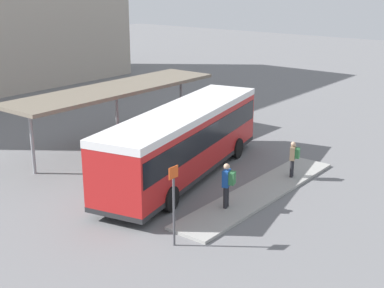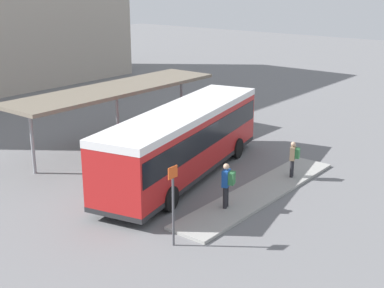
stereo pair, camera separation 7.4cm
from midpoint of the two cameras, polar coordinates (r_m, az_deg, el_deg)
name	(u,v)px [view 1 (the left image)]	position (r m, az deg, el deg)	size (l,w,h in m)	color
ground_plane	(184,177)	(24.13, -0.93, -3.50)	(120.00, 120.00, 0.00)	slate
curb_island	(260,192)	(22.40, 7.13, -5.15)	(9.89, 1.80, 0.12)	#9E9E99
city_bus	(184,138)	(23.55, -0.94, 0.66)	(11.66, 4.88, 3.11)	red
pedestrian_waiting	(294,157)	(23.90, 10.69, -1.34)	(0.46, 0.50, 1.61)	#232328
pedestrian_companion	(228,183)	(20.37, 3.71, -4.12)	(0.50, 0.54, 1.78)	#232328
bicycle_green	(234,118)	(32.77, 4.40, 2.76)	(0.48, 1.68, 0.72)	black
bicycle_yellow	(223,116)	(33.24, 3.22, 3.03)	(0.48, 1.76, 0.76)	black
station_shelter	(116,90)	(27.95, -8.21, 5.74)	(12.41, 3.13, 3.19)	#706656
potted_planter_near_shelter	(127,154)	(25.21, -7.07, -1.06)	(0.78, 0.78, 1.29)	slate
potted_planter_far_side	(193,134)	(28.48, -0.01, 1.12)	(0.79, 0.79, 1.21)	slate
platform_sign	(174,202)	(17.56, -2.08, -6.24)	(0.44, 0.08, 2.80)	#4C4C51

